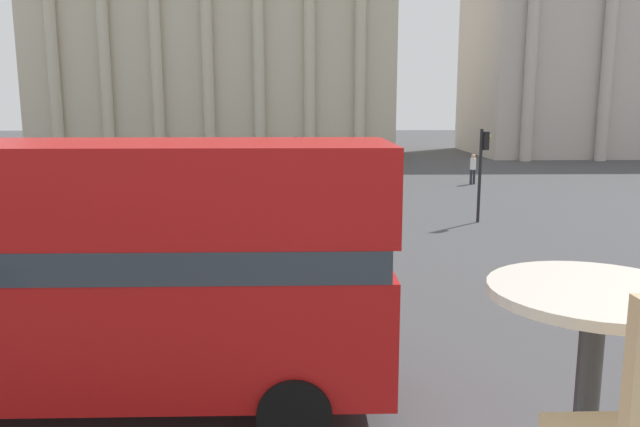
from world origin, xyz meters
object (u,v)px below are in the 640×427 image
object	(u,v)px
traffic_light_far	(482,162)
pedestrian_white	(473,167)
traffic_light_near	(225,212)
double_decker_bus	(19,266)
pedestrian_yellow	(237,172)
plaza_building_left	(218,30)
plaza_building_right	(603,58)
cafe_dining_table	(591,353)
traffic_light_mid	(298,181)

from	to	relation	value
traffic_light_far	pedestrian_white	bearing A→B (deg)	76.32
traffic_light_near	traffic_light_far	size ratio (longest dim) A/B	1.03
double_decker_bus	traffic_light_far	distance (m)	18.55
traffic_light_far	pedestrian_yellow	xyz separation A→B (m)	(-10.44, 9.17, -1.39)
double_decker_bus	pedestrian_yellow	distance (m)	24.06
double_decker_bus	plaza_building_left	distance (m)	50.07
plaza_building_left	plaza_building_right	world-z (taller)	plaza_building_left
cafe_dining_table	plaza_building_right	xyz separation A→B (m)	(25.82, 54.48, 4.47)
cafe_dining_table	pedestrian_yellow	distance (m)	31.79
plaza_building_right	pedestrian_white	xyz separation A→B (m)	(-16.98, -21.02, -7.45)
plaza_building_right	double_decker_bus	bearing A→B (deg)	-123.19
pedestrian_yellow	pedestrian_white	bearing A→B (deg)	-42.56
plaza_building_right	traffic_light_near	xyz separation A→B (m)	(-28.25, -43.54, -6.00)
plaza_building_left	traffic_light_near	size ratio (longest dim) A/B	8.31
traffic_light_near	pedestrian_white	world-z (taller)	traffic_light_near
pedestrian_white	traffic_light_far	bearing A→B (deg)	157.79
plaza_building_right	pedestrian_yellow	bearing A→B (deg)	-142.52
plaza_building_right	pedestrian_yellow	xyz separation A→B (m)	(-30.17, -23.13, -7.45)
double_decker_bus	plaza_building_right	xyz separation A→B (m)	(30.84, 47.15, 6.15)
traffic_light_mid	traffic_light_far	distance (m)	9.27
double_decker_bus	traffic_light_far	xyz separation A→B (m)	(11.11, 14.85, 0.09)
traffic_light_near	pedestrian_white	size ratio (longest dim) A/B	2.17
traffic_light_mid	pedestrian_yellow	size ratio (longest dim) A/B	2.13
plaza_building_left	plaza_building_right	bearing A→B (deg)	-3.43
traffic_light_far	pedestrian_white	distance (m)	11.69
plaza_building_left	traffic_light_near	world-z (taller)	plaza_building_left
plaza_building_left	traffic_light_near	distance (m)	46.77
plaza_building_right	traffic_light_near	size ratio (longest dim) A/B	6.18
traffic_light_near	traffic_light_mid	world-z (taller)	traffic_light_near
cafe_dining_table	traffic_light_mid	world-z (taller)	cafe_dining_table
cafe_dining_table	pedestrian_white	world-z (taller)	cafe_dining_table
plaza_building_right	traffic_light_mid	bearing A→B (deg)	-124.98
cafe_dining_table	pedestrian_yellow	world-z (taller)	cafe_dining_table
traffic_light_mid	pedestrian_white	xyz separation A→B (m)	(9.81, 17.28, -1.41)
traffic_light_far	pedestrian_white	world-z (taller)	traffic_light_far
cafe_dining_table	pedestrian_yellow	bearing A→B (deg)	97.89
traffic_light_near	traffic_light_far	world-z (taller)	traffic_light_near
traffic_light_near	traffic_light_far	xyz separation A→B (m)	(8.53, 11.24, -0.07)
double_decker_bus	traffic_light_near	distance (m)	4.44
traffic_light_near	pedestrian_yellow	xyz separation A→B (m)	(-1.91, 20.41, -1.45)
cafe_dining_table	plaza_building_right	size ratio (longest dim) A/B	0.03
plaza_building_left	traffic_light_far	size ratio (longest dim) A/B	8.57
cafe_dining_table	traffic_light_far	distance (m)	23.06
plaza_building_left	traffic_light_mid	bearing A→B (deg)	-79.55
pedestrian_white	plaza_building_right	bearing A→B (deg)	-47.46
plaza_building_left	pedestrian_white	world-z (taller)	plaza_building_left
traffic_light_near	plaza_building_right	bearing A→B (deg)	57.02
pedestrian_white	pedestrian_yellow	xyz separation A→B (m)	(-13.19, -2.11, -0.00)
cafe_dining_table	traffic_light_far	bearing A→B (deg)	74.63
cafe_dining_table	traffic_light_far	world-z (taller)	cafe_dining_table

